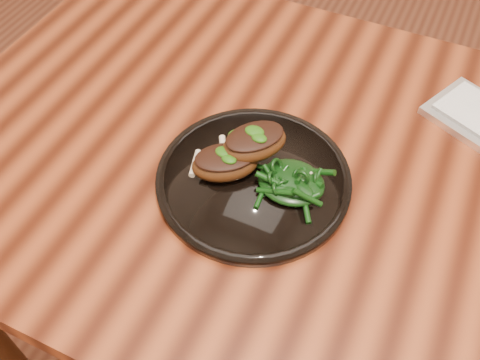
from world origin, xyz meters
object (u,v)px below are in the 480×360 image
object	(u,v)px
desk	(416,238)
greens_heap	(292,179)
lamb_chop_front	(225,162)
plate	(253,179)

from	to	relation	value
desk	greens_heap	xyz separation A→B (m)	(-0.19, -0.06, 0.12)
desk	lamb_chop_front	xyz separation A→B (m)	(-0.29, -0.08, 0.12)
desk	lamb_chop_front	distance (m)	0.33
desk	lamb_chop_front	bearing A→B (deg)	-164.86
plate	lamb_chop_front	world-z (taller)	lamb_chop_front
plate	greens_heap	xyz separation A→B (m)	(0.06, 0.01, 0.02)
desk	plate	bearing A→B (deg)	-164.68
desk	plate	xyz separation A→B (m)	(-0.25, -0.07, 0.09)
plate	greens_heap	world-z (taller)	greens_heap
lamb_chop_front	desk	bearing A→B (deg)	15.14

